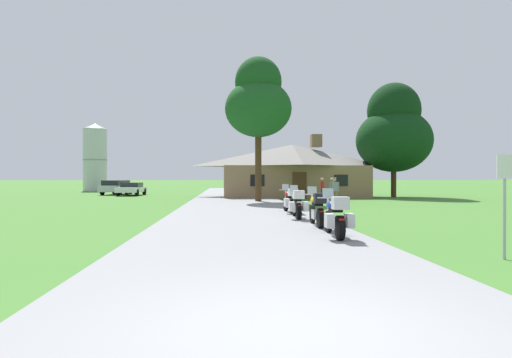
% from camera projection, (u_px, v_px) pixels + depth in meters
% --- Properties ---
extents(ground_plane, '(500.00, 500.00, 0.00)m').
position_uv_depth(ground_plane, '(238.00, 205.00, 24.16)').
color(ground_plane, '#42752D').
extents(asphalt_driveway, '(6.40, 80.00, 0.06)m').
position_uv_depth(asphalt_driveway, '(239.00, 207.00, 22.17)').
color(asphalt_driveway, gray).
rests_on(asphalt_driveway, ground).
extents(motorcycle_blue_nearest_to_camera, '(0.77, 2.08, 1.30)m').
position_uv_depth(motorcycle_blue_nearest_to_camera, '(336.00, 217.00, 10.85)').
color(motorcycle_blue_nearest_to_camera, black).
rests_on(motorcycle_blue_nearest_to_camera, asphalt_driveway).
extents(motorcycle_yellow_second_in_row, '(0.66, 2.08, 1.30)m').
position_uv_depth(motorcycle_yellow_second_in_row, '(317.00, 209.00, 13.36)').
color(motorcycle_yellow_second_in_row, black).
rests_on(motorcycle_yellow_second_in_row, asphalt_driveway).
extents(motorcycle_silver_third_in_row, '(0.76, 2.08, 1.30)m').
position_uv_depth(motorcycle_silver_third_in_row, '(297.00, 204.00, 15.93)').
color(motorcycle_silver_third_in_row, black).
rests_on(motorcycle_silver_third_in_row, asphalt_driveway).
extents(motorcycle_red_farthest_in_row, '(0.80, 2.08, 1.30)m').
position_uv_depth(motorcycle_red_farthest_in_row, '(290.00, 201.00, 18.39)').
color(motorcycle_red_farthest_in_row, black).
rests_on(motorcycle_red_farthest_in_row, asphalt_driveway).
extents(stone_lodge, '(12.56, 7.57, 5.45)m').
position_uv_depth(stone_lodge, '(292.00, 170.00, 35.23)').
color(stone_lodge, '#896B4C').
rests_on(stone_lodge, ground).
extents(bystander_red_shirt_near_lodge, '(0.28, 0.54, 1.67)m').
position_uv_depth(bystander_red_shirt_near_lodge, '(322.00, 188.00, 28.80)').
color(bystander_red_shirt_near_lodge, navy).
rests_on(bystander_red_shirt_near_lodge, ground).
extents(bystander_olive_shirt_beside_signpost, '(0.33, 0.52, 1.67)m').
position_uv_depth(bystander_olive_shirt_beside_signpost, '(332.00, 189.00, 25.32)').
color(bystander_olive_shirt_beside_signpost, '#75664C').
rests_on(bystander_olive_shirt_beside_signpost, ground).
extents(bystander_gray_shirt_by_tree, '(0.55, 0.25, 1.69)m').
position_uv_depth(bystander_gray_shirt_by_tree, '(334.00, 190.00, 23.96)').
color(bystander_gray_shirt_by_tree, '#75664C').
rests_on(bystander_gray_shirt_by_tree, ground).
extents(metal_signpost_roadside, '(0.36, 0.06, 2.14)m').
position_uv_depth(metal_signpost_roadside, '(505.00, 193.00, 8.21)').
color(metal_signpost_roadside, '#9EA0A5').
rests_on(metal_signpost_roadside, ground).
extents(tree_by_lodge_front, '(4.56, 4.56, 9.91)m').
position_uv_depth(tree_by_lodge_front, '(258.00, 101.00, 27.55)').
color(tree_by_lodge_front, '#422D19').
rests_on(tree_by_lodge_front, ground).
extents(tree_right_of_lodge, '(6.32, 6.32, 9.73)m').
position_uv_depth(tree_right_of_lodge, '(394.00, 132.00, 34.36)').
color(tree_right_of_lodge, '#422D19').
rests_on(tree_right_of_lodge, ground).
extents(metal_silo_distant, '(2.95, 2.95, 8.50)m').
position_uv_depth(metal_silo_distant, '(95.00, 157.00, 50.85)').
color(metal_silo_distant, '#B2B7BC').
rests_on(metal_silo_distant, ground).
extents(parked_silver_suv_far_left, '(2.37, 4.79, 1.40)m').
position_uv_depth(parked_silver_suv_far_left, '(117.00, 187.00, 39.57)').
color(parked_silver_suv_far_left, '#ADAFB7').
rests_on(parked_silver_suv_far_left, ground).
extents(parked_white_sedan_far_left, '(2.08, 4.29, 1.20)m').
position_uv_depth(parked_white_sedan_far_left, '(132.00, 189.00, 37.64)').
color(parked_white_sedan_far_left, silver).
rests_on(parked_white_sedan_far_left, ground).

